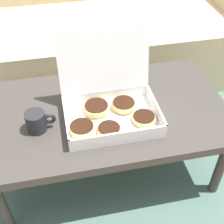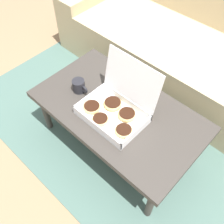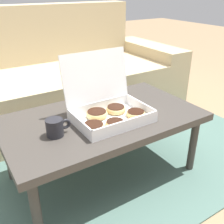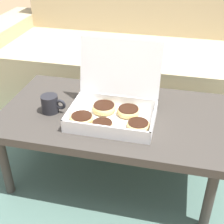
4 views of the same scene
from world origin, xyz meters
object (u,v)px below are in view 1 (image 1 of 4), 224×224
(coffee_table, at_px, (106,116))
(pastry_box, at_px, (110,106))
(coffee_mug, at_px, (37,121))
(couch, at_px, (79,31))

(coffee_table, xyz_separation_m, pastry_box, (0.01, -0.04, 0.09))
(coffee_mug, bearing_deg, coffee_table, 11.49)
(couch, distance_m, pastry_box, 1.00)
(coffee_table, relative_size, coffee_mug, 8.86)
(pastry_box, bearing_deg, coffee_mug, -176.65)
(coffee_mug, bearing_deg, pastry_box, 3.35)
(coffee_table, bearing_deg, couch, 90.00)
(couch, relative_size, pastry_box, 6.10)
(couch, height_order, coffee_mug, couch)
(couch, relative_size, coffee_table, 2.20)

